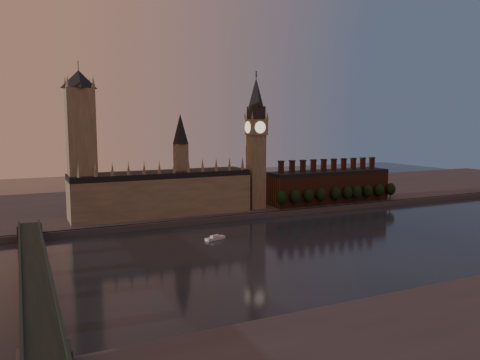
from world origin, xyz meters
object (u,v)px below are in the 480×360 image
object	(u,v)px
victoria_tower	(81,141)
river_boat	(215,238)
big_ben	(256,142)
westminster_bridge	(35,272)

from	to	relation	value
victoria_tower	river_boat	distance (m)	114.12
victoria_tower	big_ben	bearing A→B (deg)	-2.20
westminster_bridge	big_ben	bearing A→B (deg)	34.33
big_ben	river_boat	xyz separation A→B (m)	(-62.00, -65.93, -55.79)
victoria_tower	big_ben	world-z (taller)	victoria_tower
big_ben	westminster_bridge	bearing A→B (deg)	-145.67
westminster_bridge	river_boat	size ratio (longest dim) A/B	14.19
big_ben	river_boat	size ratio (longest dim) A/B	7.59
westminster_bridge	river_boat	bearing A→B (deg)	24.42
victoria_tower	river_boat	world-z (taller)	victoria_tower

